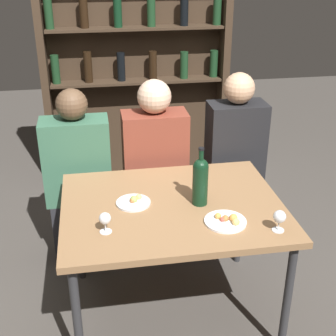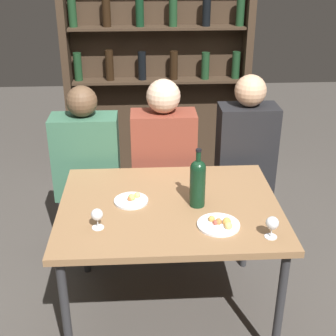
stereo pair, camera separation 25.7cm
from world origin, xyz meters
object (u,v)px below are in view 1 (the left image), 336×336
object	(u,v)px
wine_bottle	(200,179)
seated_person_center	(155,175)
food_plate_1	(134,202)
wine_glass_0	(105,219)
seated_person_right	(234,167)
seated_person_left	(79,184)
wine_glass_1	(279,217)
food_plate_0	(226,221)

from	to	relation	value
wine_bottle	seated_person_center	size ratio (longest dim) A/B	0.26
seated_person_center	food_plate_1	bearing A→B (deg)	-108.07
wine_bottle	wine_glass_0	size ratio (longest dim) A/B	3.05
wine_bottle	seated_person_right	distance (m)	0.83
food_plate_1	wine_glass_0	bearing A→B (deg)	-122.61
wine_bottle	food_plate_1	size ratio (longest dim) A/B	1.75
seated_person_left	seated_person_center	size ratio (longest dim) A/B	0.97
wine_glass_1	seated_person_center	size ratio (longest dim) A/B	0.09
wine_bottle	wine_glass_1	bearing A→B (deg)	-45.46
seated_person_left	wine_bottle	bearing A→B (deg)	-45.62
wine_glass_1	seated_person_center	xyz separation A→B (m)	(-0.47, 0.99, -0.22)
seated_person_center	seated_person_right	bearing A→B (deg)	0.00
seated_person_center	food_plate_0	bearing A→B (deg)	-74.92
wine_glass_1	seated_person_left	size ratio (longest dim) A/B	0.09
food_plate_1	seated_person_left	size ratio (longest dim) A/B	0.15
wine_glass_0	seated_person_right	xyz separation A→B (m)	(0.92, 0.87, -0.21)
wine_bottle	food_plate_1	world-z (taller)	wine_bottle
food_plate_1	seated_person_center	world-z (taller)	seated_person_center
wine_bottle	seated_person_center	distance (m)	0.75
wine_bottle	food_plate_1	bearing A→B (deg)	170.85
wine_glass_0	seated_person_center	size ratio (longest dim) A/B	0.09
seated_person_left	seated_person_right	xyz separation A→B (m)	(1.06, 0.00, 0.03)
wine_glass_0	food_plate_0	size ratio (longest dim) A/B	0.50
food_plate_0	seated_person_right	bearing A→B (deg)	70.40
seated_person_right	wine_bottle	bearing A→B (deg)	-120.98
food_plate_0	food_plate_1	size ratio (longest dim) A/B	1.15
seated_person_right	wine_glass_0	bearing A→B (deg)	-136.52
food_plate_0	seated_person_left	bearing A→B (deg)	130.16
seated_person_left	seated_person_center	xyz separation A→B (m)	(0.51, 0.00, 0.02)
wine_bottle	food_plate_0	size ratio (longest dim) A/B	1.53
seated_person_left	food_plate_1	bearing A→B (deg)	-63.48
seated_person_right	food_plate_1	bearing A→B (deg)	-140.77
wine_bottle	seated_person_right	world-z (taller)	seated_person_right
wine_glass_0	food_plate_1	distance (m)	0.31
wine_glass_0	wine_glass_1	xyz separation A→B (m)	(0.83, -0.13, 0.00)
seated_person_center	seated_person_right	distance (m)	0.55
wine_glass_1	food_plate_1	bearing A→B (deg)	150.42
wine_bottle	seated_person_left	xyz separation A→B (m)	(-0.66, 0.67, -0.31)
seated_person_right	food_plate_0	bearing A→B (deg)	-109.60
food_plate_0	food_plate_1	xyz separation A→B (m)	(-0.44, 0.27, -0.00)
seated_person_center	wine_glass_0	bearing A→B (deg)	-112.66
wine_glass_0	wine_glass_1	distance (m)	0.84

